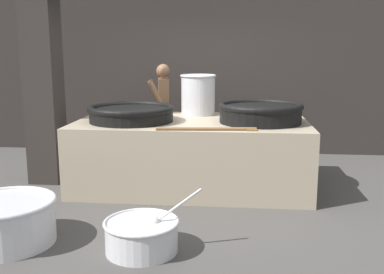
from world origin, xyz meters
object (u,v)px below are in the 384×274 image
object	(u,v)px
giant_wok_far	(260,112)
prep_bowl_vegetables	(142,234)
cook	(163,110)
giant_wok_near	(131,113)
prep_bowl_meat	(7,220)
stock_pot	(198,94)

from	to	relation	value
giant_wok_far	prep_bowl_vegetables	bearing A→B (deg)	-120.14
giant_wok_far	cook	bearing A→B (deg)	136.92
giant_wok_near	cook	size ratio (longest dim) A/B	0.71
cook	prep_bowl_meat	world-z (taller)	cook
prep_bowl_vegetables	prep_bowl_meat	world-z (taller)	prep_bowl_vegetables
giant_wok_far	stock_pot	world-z (taller)	stock_pot
prep_bowl_vegetables	cook	bearing A→B (deg)	95.76
stock_pot	prep_bowl_vegetables	xyz separation A→B (m)	(-0.30, -2.71, -1.06)
prep_bowl_vegetables	prep_bowl_meat	distance (m)	1.35
prep_bowl_vegetables	giant_wok_far	bearing A→B (deg)	59.86
giant_wok_near	giant_wok_far	world-z (taller)	giant_wok_far
prep_bowl_vegetables	stock_pot	bearing A→B (deg)	83.65
cook	giant_wok_near	bearing A→B (deg)	71.47
giant_wok_far	giant_wok_near	bearing A→B (deg)	-177.67
giant_wok_far	stock_pot	size ratio (longest dim) A/B	1.89
stock_pot	giant_wok_near	bearing A→B (deg)	-138.40
giant_wok_near	cook	world-z (taller)	cook
stock_pot	prep_bowl_meat	bearing A→B (deg)	-121.78
prep_bowl_meat	cook	bearing A→B (deg)	73.74
giant_wok_far	cook	world-z (taller)	cook
giant_wok_near	prep_bowl_meat	xyz separation A→B (m)	(-0.81, -1.92, -0.79)
cook	prep_bowl_vegetables	xyz separation A→B (m)	(0.35, -3.47, -0.72)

